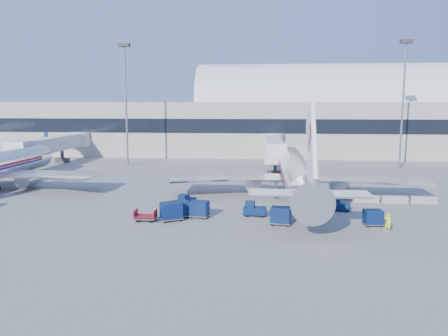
# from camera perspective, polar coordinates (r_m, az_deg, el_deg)

# --- Properties ---
(ground) EXTENTS (260.00, 260.00, 0.00)m
(ground) POSITION_cam_1_polar(r_m,az_deg,el_deg) (51.80, -1.33, -4.59)
(ground) COLOR gray
(ground) RESTS_ON ground
(terminal) EXTENTS (170.00, 28.15, 21.00)m
(terminal) POSITION_cam_1_polar(r_m,az_deg,el_deg) (107.96, -5.07, 6.16)
(terminal) COLOR #B2AA9E
(terminal) RESTS_ON ground
(airliner_main) EXTENTS (32.00, 37.26, 12.07)m
(airliner_main) POSITION_cam_1_polar(r_m,az_deg,el_deg) (55.47, 9.52, -0.76)
(airliner_main) COLOR silver
(airliner_main) RESTS_ON ground
(jetbridge_near) EXTENTS (4.40, 27.50, 6.25)m
(jetbridge_near) POSITION_cam_1_polar(r_m,az_deg,el_deg) (81.32, 6.55, 2.89)
(jetbridge_near) COLOR silver
(jetbridge_near) RESTS_ON ground
(jetbridge_mid) EXTENTS (4.40, 27.50, 6.25)m
(jetbridge_mid) POSITION_cam_1_polar(r_m,az_deg,el_deg) (90.77, -21.04, 2.95)
(jetbridge_mid) COLOR silver
(jetbridge_mid) RESTS_ON ground
(mast_west) EXTENTS (2.00, 1.20, 22.60)m
(mast_west) POSITION_cam_1_polar(r_m,az_deg,el_deg) (84.29, -12.74, 10.32)
(mast_west) COLOR slate
(mast_west) RESTS_ON ground
(mast_east) EXTENTS (2.00, 1.20, 22.60)m
(mast_east) POSITION_cam_1_polar(r_m,az_deg,el_deg) (83.73, 22.44, 9.92)
(mast_east) COLOR slate
(mast_east) RESTS_ON ground
(barrier_near) EXTENTS (3.00, 0.55, 0.90)m
(barrier_near) POSITION_cam_1_polar(r_m,az_deg,el_deg) (54.66, 18.06, -3.84)
(barrier_near) COLOR #9E9E96
(barrier_near) RESTS_ON ground
(barrier_mid) EXTENTS (3.00, 0.55, 0.90)m
(barrier_mid) POSITION_cam_1_polar(r_m,az_deg,el_deg) (55.48, 21.39, -3.82)
(barrier_mid) COLOR #9E9E96
(barrier_mid) RESTS_ON ground
(barrier_far) EXTENTS (3.00, 0.55, 0.90)m
(barrier_far) POSITION_cam_1_polar(r_m,az_deg,el_deg) (56.48, 24.62, -3.80)
(barrier_far) COLOR #9E9E96
(barrier_far) RESTS_ON ground
(tug_lead) EXTENTS (2.46, 1.37, 1.54)m
(tug_lead) POSITION_cam_1_polar(r_m,az_deg,el_deg) (45.86, 3.93, -5.41)
(tug_lead) COLOR #091B46
(tug_lead) RESTS_ON ground
(tug_right) EXTENTS (2.24, 1.54, 1.33)m
(tug_right) POSITION_cam_1_polar(r_m,az_deg,el_deg) (49.60, 14.86, -4.74)
(tug_right) COLOR #091B46
(tug_right) RESTS_ON ground
(tug_left) EXTENTS (2.07, 2.55, 1.49)m
(tug_left) POSITION_cam_1_polar(r_m,az_deg,el_deg) (50.03, -4.99, -4.29)
(tug_left) COLOR #091B46
(tug_left) RESTS_ON ground
(cart_train_a) EXTENTS (2.16, 1.78, 1.72)m
(cart_train_a) POSITION_cam_1_polar(r_m,az_deg,el_deg) (45.13, -3.24, -5.35)
(cart_train_a) COLOR #091B46
(cart_train_a) RESTS_ON ground
(cart_train_b) EXTENTS (2.24, 1.94, 1.67)m
(cart_train_b) POSITION_cam_1_polar(r_m,az_deg,el_deg) (45.53, -5.81, -5.29)
(cart_train_b) COLOR #091B46
(cart_train_b) RESTS_ON ground
(cart_train_c) EXTENTS (2.62, 2.43, 1.86)m
(cart_train_c) POSITION_cam_1_polar(r_m,az_deg,el_deg) (44.23, -6.92, -5.59)
(cart_train_c) COLOR #091B46
(cart_train_c) RESTS_ON ground
(cart_solo_near) EXTENTS (2.14, 1.75, 1.71)m
(cart_solo_near) POSITION_cam_1_polar(r_m,az_deg,el_deg) (42.84, 7.40, -6.16)
(cart_solo_near) COLOR #091B46
(cart_solo_near) RESTS_ON ground
(cart_solo_far) EXTENTS (1.90, 1.53, 1.55)m
(cart_solo_far) POSITION_cam_1_polar(r_m,az_deg,el_deg) (44.50, 18.87, -6.12)
(cart_solo_far) COLOR #091B46
(cart_solo_far) RESTS_ON ground
(cart_open_red) EXTENTS (2.12, 1.50, 0.57)m
(cart_open_red) POSITION_cam_1_polar(r_m,az_deg,el_deg) (44.55, -10.17, -6.33)
(cart_open_red) COLOR slate
(cart_open_red) RESTS_ON ground
(ramp_worker) EXTENTS (0.75, 0.77, 1.78)m
(ramp_worker) POSITION_cam_1_polar(r_m,az_deg,el_deg) (42.89, 20.63, -6.66)
(ramp_worker) COLOR #CDD916
(ramp_worker) RESTS_ON ground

